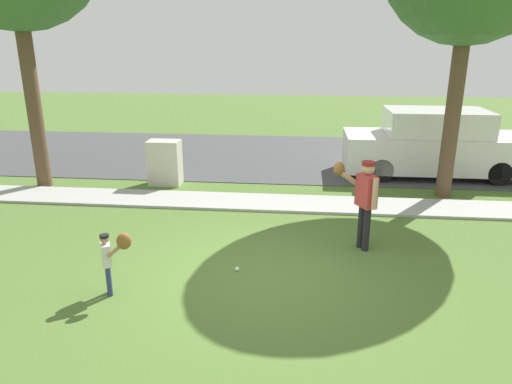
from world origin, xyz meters
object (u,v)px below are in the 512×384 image
person_child (111,254)px  parked_van_white (434,145)px  person_adult (364,195)px  utility_cabinet (165,163)px  baseball (237,269)px

person_child → parked_van_white: bearing=21.5°
person_adult → parked_van_white: 5.96m
person_child → utility_cabinet: size_ratio=0.86×
person_adult → person_child: (-3.93, -2.10, -0.37)m
baseball → person_adult: bearing=27.8°
person_child → baseball: (1.76, 0.96, -0.64)m
parked_van_white → person_adult: bearing=64.3°
person_child → parked_van_white: parked_van_white is taller
person_adult → utility_cabinet: 6.10m
parked_van_white → baseball: bearing=53.9°
utility_cabinet → baseball: bearing=-61.3°
person_child → baseball: 2.10m
baseball → person_child: bearing=-151.4°
person_child → parked_van_white: (6.51, 7.47, 0.22)m
person_child → utility_cabinet: 5.87m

